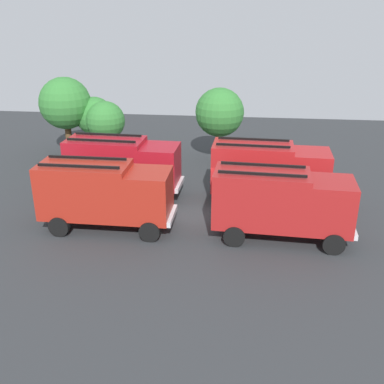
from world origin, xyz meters
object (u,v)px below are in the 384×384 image
Objects in this scene: fire_truck_3 at (269,169)px; traffic_cone_0 at (138,209)px; tree_1 at (95,116)px; tree_0 at (65,104)px; firefighter_0 at (101,161)px; fire_truck_2 at (123,164)px; tree_3 at (220,113)px; fire_truck_1 at (281,201)px; firefighter_1 at (299,203)px; fire_truck_0 at (105,192)px; tree_2 at (105,121)px.

fire_truck_3 is 9.92× the size of traffic_cone_0.
tree_1 reaches higher than fire_truck_3.
tree_0 is 1.34× the size of tree_1.
fire_truck_2 is at bearing -5.55° from firefighter_0.
tree_3 is at bearing -4.13° from tree_1.
tree_0 is 2.43m from tree_1.
fire_truck_1 is at bearing -72.69° from tree_3.
firefighter_0 is 1.10× the size of firefighter_1.
fire_truck_0 is 1.26× the size of tree_3.
tree_2 is (-12.63, 11.81, 0.97)m from fire_truck_1.
firefighter_0 is 14.61m from firefighter_1.
fire_truck_1 is 1.00× the size of fire_truck_3.
fire_truck_2 is 1.00× the size of fire_truck_3.
fire_truck_3 is 1.28× the size of tree_3.
fire_truck_3 is at bearing 51.04° from firefighter_1.
fire_truck_0 is at bearing -150.29° from fire_truck_3.
fire_truck_0 reaches higher than traffic_cone_0.
fire_truck_3 is 4.44× the size of firefighter_1.
fire_truck_0 is at bearing -114.09° from tree_3.
firefighter_1 is 0.35× the size of tree_1.
fire_truck_2 is 9.41m from tree_1.
fire_truck_1 is 4.46× the size of firefighter_1.
firefighter_0 is 0.39× the size of tree_1.
tree_1 is at bearing 117.95° from traffic_cone_0.
tree_0 is 1.10× the size of tree_3.
fire_truck_0 is 8.74m from firefighter_0.
tree_0 reaches higher than tree_3.
tree_3 is at bearing 40.23° from firefighter_1.
fire_truck_2 is at bearing -177.95° from fire_truck_3.
firefighter_1 is at bearing -8.98° from fire_truck_2.
traffic_cone_0 is at bearing -59.05° from fire_truck_2.
firefighter_0 is at bearing 128.56° from fire_truck_2.
firefighter_0 reaches higher than traffic_cone_0.
fire_truck_2 is 3.71m from traffic_cone_0.
firefighter_0 is 5.50m from tree_1.
tree_3 is at bearing 117.01° from fire_truck_3.
tree_0 reaches higher than traffic_cone_0.
firefighter_1 is at bearing 25.23° from firefighter_0.
tree_1 is 0.82× the size of tree_3.
fire_truck_0 is 2.87m from traffic_cone_0.
fire_truck_1 reaches higher than firefighter_1.
tree_0 reaches higher than fire_truck_3.
fire_truck_0 is at bearing -126.54° from traffic_cone_0.
fire_truck_3 is at bearing 20.11° from traffic_cone_0.
tree_0 is at bearing 166.66° from tree_2.
fire_truck_2 is 9.61m from tree_3.
fire_truck_0 is 1.15× the size of tree_0.
fire_truck_1 is at bearing -24.51° from fire_truck_2.
tree_1 is at bearing 110.02° from fire_truck_0.
tree_3 reaches higher than tree_2.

